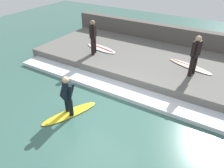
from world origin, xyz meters
TOP-DOWN VIEW (x-y plane):
  - ground_plane at (0.00, 0.00)m, footprint 28.00×28.00m
  - concrete_ledge at (4.20, 0.00)m, footprint 4.40×10.79m
  - back_wall at (6.65, 0.00)m, footprint 0.50×11.33m
  - wave_foam_crest at (1.54, 0.00)m, footprint 0.90×10.25m
  - surfboard_riding at (-0.53, 0.80)m, footprint 2.03×1.16m
  - surfer_riding at (-0.53, 0.80)m, footprint 0.50×0.57m
  - surfer_waiting_near at (3.52, -2.12)m, footprint 0.53×0.31m
  - surfboard_waiting_near at (4.16, -1.90)m, footprint 1.00×2.03m
  - surfer_waiting_far at (3.17, 2.41)m, footprint 0.52×0.32m
  - surfboard_waiting_far at (3.83, 2.45)m, footprint 0.92×1.93m

SIDE VIEW (x-z plane):
  - ground_plane at x=0.00m, z-range 0.00..0.00m
  - surfboard_riding at x=-0.53m, z-range 0.00..0.06m
  - wave_foam_crest at x=1.54m, z-range 0.00..0.15m
  - concrete_ledge at x=4.20m, z-range 0.00..0.45m
  - surfboard_waiting_far at x=3.83m, z-range 0.45..0.52m
  - surfboard_waiting_near at x=4.16m, z-range 0.45..0.52m
  - back_wall at x=6.65m, z-range 0.00..1.31m
  - surfer_riding at x=-0.53m, z-range 0.14..1.52m
  - surfer_waiting_far at x=3.17m, z-range 0.56..2.16m
  - surfer_waiting_near at x=3.52m, z-range 0.55..2.17m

